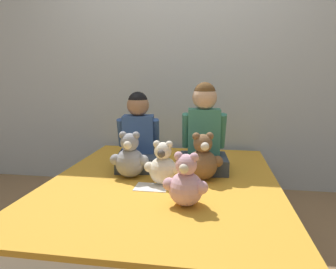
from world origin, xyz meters
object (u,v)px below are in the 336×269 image
child_on_right (204,132)px  sign_card (151,187)px  teddy_bear_held_by_left_child (130,158)px  teddy_bear_at_foot_of_bed (186,183)px  bed (164,207)px  teddy_bear_held_by_right_child (203,160)px  child_on_left (138,137)px  teddy_bear_between_children (163,166)px

child_on_right → sign_card: child_on_right is taller
teddy_bear_held_by_left_child → teddy_bear_at_foot_of_bed: (0.43, -0.41, -0.01)m
bed → teddy_bear_held_by_left_child: size_ratio=5.80×
teddy_bear_held_by_right_child → sign_card: size_ratio=1.58×
teddy_bear_held_by_left_child → teddy_bear_held_by_right_child: size_ratio=0.99×
child_on_left → teddy_bear_at_foot_of_bed: size_ratio=1.94×
child_on_left → teddy_bear_held_by_left_child: bearing=-97.2°
child_on_left → child_on_right: 0.51m
child_on_right → sign_card: 0.61m
teddy_bear_held_by_right_child → teddy_bear_at_foot_of_bed: teddy_bear_held_by_right_child is taller
child_on_right → child_on_left: bearing=174.9°
child_on_left → teddy_bear_held_by_left_child: child_on_left is taller
child_on_right → teddy_bear_held_by_left_child: size_ratio=2.02×
bed → sign_card: (-0.05, -0.16, 0.20)m
child_on_left → child_on_right: (0.51, -0.00, 0.05)m
child_on_right → sign_card: (-0.31, -0.44, -0.29)m
teddy_bear_held_by_left_child → teddy_bear_between_children: (0.25, -0.10, -0.01)m
teddy_bear_held_by_right_child → sign_card: 0.40m
bed → teddy_bear_between_children: size_ratio=6.49×
teddy_bear_held_by_left_child → teddy_bear_between_children: size_ratio=1.12×
teddy_bear_held_by_right_child → teddy_bear_between_children: 0.29m
teddy_bear_held_by_right_child → sign_card: teddy_bear_held_by_right_child is taller
child_on_right → teddy_bear_at_foot_of_bed: size_ratio=2.19×
teddy_bear_held_by_left_child → sign_card: bearing=-45.7°
teddy_bear_at_foot_of_bed → sign_card: 0.36m
teddy_bear_held_by_left_child → bed: bearing=-8.0°
sign_card → teddy_bear_held_by_left_child: bearing=136.8°
teddy_bear_held_by_left_child → child_on_left: bearing=88.5°
child_on_left → teddy_bear_held_by_right_child: child_on_left is taller
bed → child_on_right: 0.62m
teddy_bear_at_foot_of_bed → teddy_bear_held_by_left_child: bearing=144.3°
sign_card → teddy_bear_held_by_right_child: bearing=33.5°
teddy_bear_held_by_right_child → teddy_bear_held_by_left_child: bearing=167.1°
bed → child_on_right: child_on_right is taller
child_on_right → teddy_bear_held_by_left_child: child_on_right is taller
child_on_right → teddy_bear_held_by_right_child: (0.00, -0.23, -0.15)m
teddy_bear_at_foot_of_bed → teddy_bear_held_by_right_child: bearing=88.3°
teddy_bear_at_foot_of_bed → sign_card: bearing=144.1°
bed → teddy_bear_held_by_left_child: 0.42m
child_on_left → teddy_bear_held_by_right_child: (0.51, -0.23, -0.10)m
child_on_left → child_on_right: child_on_right is taller
bed → teddy_bear_held_by_left_child: teddy_bear_held_by_left_child is taller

